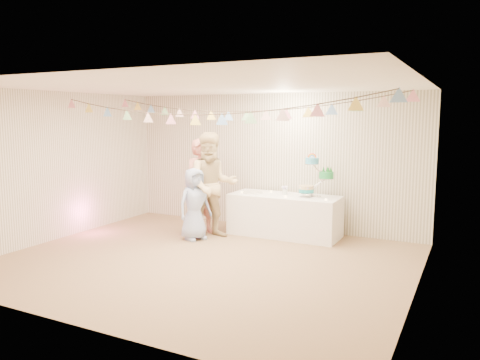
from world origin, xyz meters
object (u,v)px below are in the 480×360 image
at_px(person_adult_a, 202,186).
at_px(table, 285,215).
at_px(person_child, 195,204).
at_px(cake_stand, 315,177).
at_px(person_adult_b, 212,185).

bearing_deg(person_adult_a, table, -32.89).
bearing_deg(person_child, cake_stand, -36.08).
bearing_deg(person_adult_b, table, -6.38).
relative_size(cake_stand, person_adult_a, 0.41).
distance_m(cake_stand, person_child, 2.18).
height_order(cake_stand, person_child, cake_stand).
height_order(cake_stand, person_adult_a, person_adult_a).
bearing_deg(table, person_child, -143.18).
relative_size(cake_stand, person_child, 0.57).
height_order(person_adult_a, person_adult_b, person_adult_b).
height_order(person_adult_b, person_child, person_adult_b).
xyz_separation_m(person_adult_a, person_child, (0.13, -0.46, -0.24)).
relative_size(person_adult_a, person_child, 1.38).
relative_size(person_adult_a, person_adult_b, 0.93).
relative_size(table, cake_stand, 2.76).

